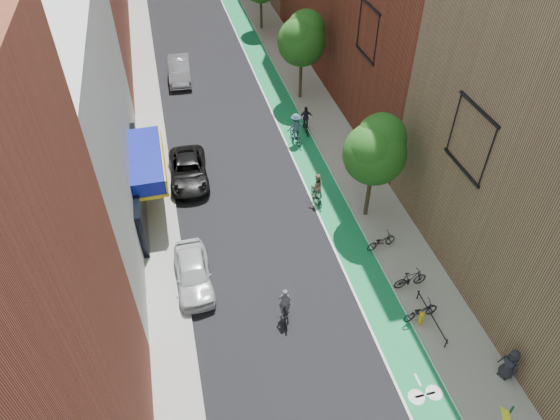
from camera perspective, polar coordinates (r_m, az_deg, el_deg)
ground at (r=22.22m, az=5.30°, el=-20.30°), size 160.00×160.00×0.00m
bike_lane at (r=41.41m, az=-0.68°, el=13.69°), size 2.00×68.00×0.01m
sidewalk_left at (r=40.56m, az=-14.85°, el=11.72°), size 2.00×68.00×0.15m
sidewalk_right at (r=41.96m, az=2.75°, el=14.15°), size 3.00×68.00×0.15m
building_left_white at (r=27.97m, az=-26.00°, el=8.34°), size 8.00×20.00×12.00m
tree_near at (r=26.55m, az=10.89°, el=6.85°), size 3.40×3.36×6.42m
tree_mid at (r=37.96m, az=2.56°, el=19.09°), size 3.55×3.53×6.74m
parked_car_white at (r=25.31m, az=-9.90°, el=-7.10°), size 1.77×4.33×1.47m
parked_car_black at (r=31.62m, az=-10.43°, el=4.42°), size 2.52×5.10×1.39m
parked_car_silver at (r=43.36m, az=-11.41°, el=15.44°), size 2.05×5.03×1.62m
cyclist_lead at (r=23.68m, az=0.57°, el=-11.26°), size 0.89×1.80×1.93m
cyclist_lane_near at (r=29.48m, az=4.20°, el=2.19°), size 0.80×1.78×1.94m
cyclist_lane_mid at (r=35.59m, az=2.98°, el=9.94°), size 0.99×1.58×2.00m
cyclist_lane_far at (r=34.37m, az=1.81°, el=9.10°), size 1.30×1.90×2.20m
parked_bike_near at (r=24.51m, az=15.79°, el=-11.08°), size 1.88×0.87×0.95m
parked_bike_mid at (r=25.59m, az=14.69°, el=-7.63°), size 1.77×0.57×1.05m
parked_bike_far at (r=27.16m, az=11.50°, el=-3.52°), size 1.81×0.92×0.91m
pedestrian at (r=23.67m, az=24.77°, el=-15.68°), size 0.82×0.99×1.72m
fire_hydrant at (r=24.39m, az=15.84°, el=-11.74°), size 0.27×0.27×0.77m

